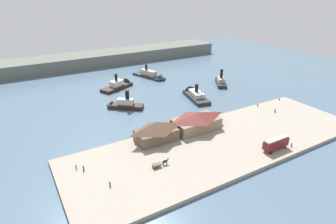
% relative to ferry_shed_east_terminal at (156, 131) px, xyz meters
% --- Properties ---
extents(ground_plane, '(320.00, 320.00, 0.00)m').
position_rel_ferry_shed_east_terminal_xyz_m(ground_plane, '(19.77, 9.47, -4.82)').
color(ground_plane, slate).
extents(quay_promenade, '(110.00, 36.00, 1.20)m').
position_rel_ferry_shed_east_terminal_xyz_m(quay_promenade, '(19.77, -12.53, -4.22)').
color(quay_promenade, '#9E9384').
rests_on(quay_promenade, ground).
extents(seawall_edge, '(110.00, 0.80, 1.00)m').
position_rel_ferry_shed_east_terminal_xyz_m(seawall_edge, '(19.77, 5.87, -4.32)').
color(seawall_edge, gray).
rests_on(seawall_edge, ground).
extents(ferry_shed_east_terminal, '(14.51, 8.84, 7.12)m').
position_rel_ferry_shed_east_terminal_xyz_m(ferry_shed_east_terminal, '(0.00, 0.00, 0.00)').
color(ferry_shed_east_terminal, brown).
rests_on(ferry_shed_east_terminal, quay_promenade).
extents(ferry_shed_central_terminal, '(17.87, 10.22, 6.58)m').
position_rel_ferry_shed_east_terminal_xyz_m(ferry_shed_central_terminal, '(17.11, 0.08, -0.27)').
color(ferry_shed_central_terminal, '#847056').
rests_on(ferry_shed_central_terminal, quay_promenade).
extents(street_tram, '(9.59, 2.94, 4.17)m').
position_rel_ferry_shed_east_terminal_xyz_m(street_tram, '(31.17, -25.38, -1.17)').
color(street_tram, maroon).
rests_on(street_tram, quay_promenade).
extents(horse_cart, '(5.64, 1.45, 1.87)m').
position_rel_ferry_shed_east_terminal_xyz_m(horse_cart, '(-6.50, -14.43, -2.69)').
color(horse_cart, brown).
rests_on(horse_cart, quay_promenade).
extents(pedestrian_near_cart, '(0.37, 0.37, 1.52)m').
position_rel_ferry_shed_east_terminal_xyz_m(pedestrian_near_cart, '(37.20, -27.13, -2.93)').
color(pedestrian_near_cart, '#4C3D33').
rests_on(pedestrian_near_cart, quay_promenade).
extents(pedestrian_standing_center, '(0.43, 0.43, 1.73)m').
position_rel_ferry_shed_east_terminal_xyz_m(pedestrian_standing_center, '(-27.01, -4.98, -2.83)').
color(pedestrian_standing_center, '#33384C').
rests_on(pedestrian_standing_center, quay_promenade).
extents(pedestrian_walking_west, '(0.38, 0.38, 1.52)m').
position_rel_ferry_shed_east_terminal_xyz_m(pedestrian_walking_west, '(-28.72, -3.03, -2.93)').
color(pedestrian_walking_west, '#3D4C42').
rests_on(pedestrian_walking_west, quay_promenade).
extents(pedestrian_walking_east, '(0.40, 0.40, 1.61)m').
position_rel_ferry_shed_east_terminal_xyz_m(pedestrian_walking_east, '(-22.75, -15.79, -2.88)').
color(pedestrian_walking_east, '#232328').
rests_on(pedestrian_walking_east, quay_promenade).
extents(pedestrian_near_east_shed, '(0.43, 0.43, 1.75)m').
position_rel_ferry_shed_east_terminal_xyz_m(pedestrian_near_east_shed, '(55.53, -4.68, -2.82)').
color(pedestrian_near_east_shed, '#232328').
rests_on(pedestrian_near_east_shed, quay_promenade).
extents(mooring_post_center_west, '(0.44, 0.44, 0.90)m').
position_rel_ferry_shed_east_terminal_xyz_m(mooring_post_center_west, '(54.34, 4.11, -3.17)').
color(mooring_post_center_west, black).
rests_on(mooring_post_center_west, quay_promenade).
extents(mooring_post_west, '(0.44, 0.44, 0.90)m').
position_rel_ferry_shed_east_terminal_xyz_m(mooring_post_west, '(68.62, 3.90, -3.17)').
color(mooring_post_west, black).
rests_on(mooring_post_west, quay_promenade).
extents(ferry_moored_west, '(13.44, 25.31, 9.60)m').
position_rel_ferry_shed_east_terminal_xyz_m(ferry_moored_west, '(34.45, 69.28, -3.51)').
color(ferry_moored_west, '#23282D').
rests_on(ferry_moored_west, ground).
extents(ferry_departing_north, '(21.22, 14.42, 10.42)m').
position_rel_ferry_shed_east_terminal_xyz_m(ferry_departing_north, '(11.24, 63.32, -3.41)').
color(ferry_departing_north, black).
rests_on(ferry_departing_north, ground).
extents(ferry_mid_harbor, '(13.02, 16.83, 10.00)m').
position_rel_ferry_shed_east_terminal_xyz_m(ferry_mid_harbor, '(63.21, 40.44, -3.23)').
color(ferry_mid_harbor, '#23282D').
rests_on(ferry_mid_harbor, ground).
extents(ferry_near_quay, '(16.31, 14.15, 9.80)m').
position_rel_ferry_shed_east_terminal_xyz_m(ferry_near_quay, '(1.40, 35.44, -3.11)').
color(ferry_near_quay, black).
rests_on(ferry_near_quay, ground).
extents(ferry_approaching_west, '(10.94, 22.45, 9.81)m').
position_rel_ferry_shed_east_terminal_xyz_m(ferry_approaching_west, '(37.75, 30.64, -3.46)').
color(ferry_approaching_west, '#23282D').
rests_on(ferry_approaching_west, ground).
extents(far_headland, '(180.00, 24.00, 8.00)m').
position_rel_ferry_shed_east_terminal_xyz_m(far_headland, '(19.77, 119.47, -0.82)').
color(far_headland, '#60665B').
rests_on(far_headland, ground).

